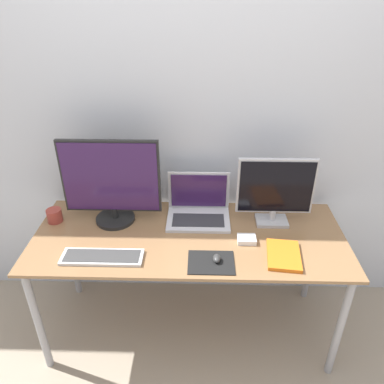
{
  "coord_description": "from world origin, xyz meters",
  "views": [
    {
      "loc": [
        0.06,
        -1.32,
        1.96
      ],
      "look_at": [
        0.01,
        0.41,
        0.97
      ],
      "focal_mm": 35.0,
      "sensor_mm": 36.0,
      "label": 1
    }
  ],
  "objects_px": {
    "keyboard": "(102,257)",
    "mouse": "(217,258)",
    "laptop": "(198,208)",
    "power_brick": "(247,239)",
    "monitor_left": "(111,183)",
    "monitor_right": "(275,190)",
    "book": "(284,255)",
    "mug": "(55,216)"
  },
  "relations": [
    {
      "from": "book",
      "to": "mug",
      "type": "xyz_separation_m",
      "value": [
        -1.27,
        0.29,
        0.03
      ]
    },
    {
      "from": "monitor_left",
      "to": "laptop",
      "type": "distance_m",
      "value": 0.52
    },
    {
      "from": "mug",
      "to": "power_brick",
      "type": "relative_size",
      "value": 0.87
    },
    {
      "from": "monitor_left",
      "to": "monitor_right",
      "type": "bearing_deg",
      "value": 0.01
    },
    {
      "from": "laptop",
      "to": "keyboard",
      "type": "relative_size",
      "value": 0.88
    },
    {
      "from": "laptop",
      "to": "book",
      "type": "xyz_separation_m",
      "value": [
        0.44,
        -0.36,
        -0.05
      ]
    },
    {
      "from": "monitor_left",
      "to": "monitor_right",
      "type": "distance_m",
      "value": 0.91
    },
    {
      "from": "laptop",
      "to": "keyboard",
      "type": "bearing_deg",
      "value": -140.56
    },
    {
      "from": "keyboard",
      "to": "mug",
      "type": "bearing_deg",
      "value": 137.2
    },
    {
      "from": "keyboard",
      "to": "power_brick",
      "type": "bearing_deg",
      "value": 12.09
    },
    {
      "from": "monitor_left",
      "to": "keyboard",
      "type": "relative_size",
      "value": 1.33
    },
    {
      "from": "monitor_left",
      "to": "book",
      "type": "height_order",
      "value": "monitor_left"
    },
    {
      "from": "monitor_left",
      "to": "keyboard",
      "type": "height_order",
      "value": "monitor_left"
    },
    {
      "from": "laptop",
      "to": "power_brick",
      "type": "xyz_separation_m",
      "value": [
        0.26,
        -0.24,
        -0.05
      ]
    },
    {
      "from": "keyboard",
      "to": "mouse",
      "type": "relative_size",
      "value": 6.73
    },
    {
      "from": "monitor_right",
      "to": "mouse",
      "type": "bearing_deg",
      "value": -132.55
    },
    {
      "from": "monitor_left",
      "to": "mug",
      "type": "distance_m",
      "value": 0.41
    },
    {
      "from": "mug",
      "to": "monitor_right",
      "type": "bearing_deg",
      "value": 1.06
    },
    {
      "from": "monitor_right",
      "to": "laptop",
      "type": "xyz_separation_m",
      "value": [
        -0.42,
        0.05,
        -0.15
      ]
    },
    {
      "from": "monitor_left",
      "to": "laptop",
      "type": "xyz_separation_m",
      "value": [
        0.48,
        0.05,
        -0.19
      ]
    },
    {
      "from": "laptop",
      "to": "book",
      "type": "relative_size",
      "value": 1.43
    },
    {
      "from": "keyboard",
      "to": "mug",
      "type": "xyz_separation_m",
      "value": [
        -0.35,
        0.32,
        0.03
      ]
    },
    {
      "from": "monitor_right",
      "to": "laptop",
      "type": "distance_m",
      "value": 0.45
    },
    {
      "from": "monitor_left",
      "to": "mouse",
      "type": "relative_size",
      "value": 8.93
    },
    {
      "from": "keyboard",
      "to": "power_brick",
      "type": "relative_size",
      "value": 4.19
    },
    {
      "from": "keyboard",
      "to": "book",
      "type": "relative_size",
      "value": 1.63
    },
    {
      "from": "book",
      "to": "power_brick",
      "type": "height_order",
      "value": "power_brick"
    },
    {
      "from": "mouse",
      "to": "book",
      "type": "xyz_separation_m",
      "value": [
        0.34,
        0.05,
        -0.01
      ]
    },
    {
      "from": "monitor_left",
      "to": "mouse",
      "type": "xyz_separation_m",
      "value": [
        0.58,
        -0.36,
        -0.23
      ]
    },
    {
      "from": "mouse",
      "to": "mug",
      "type": "bearing_deg",
      "value": 160.2
    },
    {
      "from": "book",
      "to": "laptop",
      "type": "bearing_deg",
      "value": 140.57
    },
    {
      "from": "keyboard",
      "to": "book",
      "type": "distance_m",
      "value": 0.92
    },
    {
      "from": "laptop",
      "to": "mug",
      "type": "height_order",
      "value": "laptop"
    },
    {
      "from": "mug",
      "to": "laptop",
      "type": "bearing_deg",
      "value": 4.92
    },
    {
      "from": "keyboard",
      "to": "mouse",
      "type": "xyz_separation_m",
      "value": [
        0.58,
        -0.01,
        0.01
      ]
    },
    {
      "from": "keyboard",
      "to": "book",
      "type": "bearing_deg",
      "value": 2.3
    },
    {
      "from": "laptop",
      "to": "book",
      "type": "height_order",
      "value": "laptop"
    },
    {
      "from": "keyboard",
      "to": "power_brick",
      "type": "distance_m",
      "value": 0.76
    },
    {
      "from": "monitor_right",
      "to": "mouse",
      "type": "height_order",
      "value": "monitor_right"
    },
    {
      "from": "keyboard",
      "to": "mouse",
      "type": "bearing_deg",
      "value": -0.95
    },
    {
      "from": "keyboard",
      "to": "mug",
      "type": "distance_m",
      "value": 0.48
    },
    {
      "from": "monitor_right",
      "to": "power_brick",
      "type": "distance_m",
      "value": 0.32
    }
  ]
}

